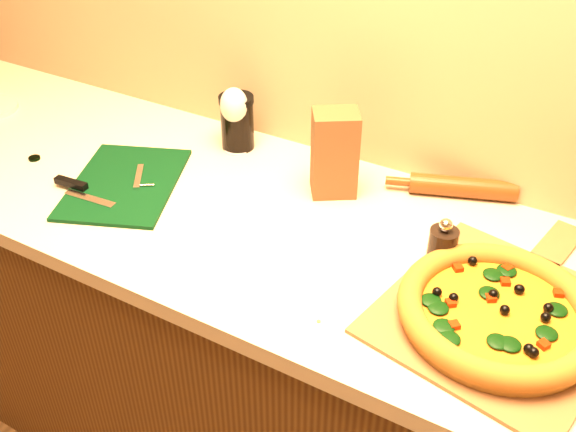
% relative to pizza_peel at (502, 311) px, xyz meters
% --- Properties ---
extents(cabinet, '(2.80, 0.65, 0.86)m').
position_rel_pizza_peel_xyz_m(cabinet, '(-0.37, 0.05, -0.47)').
color(cabinet, '#45260E').
rests_on(cabinet, ground).
extents(countertop, '(2.84, 0.68, 0.04)m').
position_rel_pizza_peel_xyz_m(countertop, '(-0.37, 0.05, -0.02)').
color(countertop, '#C4B899').
rests_on(countertop, cabinet).
extents(pizza_peel, '(0.45, 0.60, 0.01)m').
position_rel_pizza_peel_xyz_m(pizza_peel, '(0.00, 0.00, 0.00)').
color(pizza_peel, brown).
rests_on(pizza_peel, countertop).
extents(pizza, '(0.36, 0.36, 0.05)m').
position_rel_pizza_peel_xyz_m(pizza, '(-0.00, -0.04, 0.03)').
color(pizza, '#A66029').
rests_on(pizza, pizza_peel).
extents(cutting_board, '(0.35, 0.40, 0.02)m').
position_rel_pizza_peel_xyz_m(cutting_board, '(-0.90, -0.01, 0.00)').
color(cutting_board, black).
rests_on(cutting_board, countertop).
extents(bottle_cap, '(0.03, 0.03, 0.01)m').
position_rel_pizza_peel_xyz_m(bottle_cap, '(-1.18, -0.03, -0.00)').
color(bottle_cap, black).
rests_on(bottle_cap, countertop).
extents(pepper_grinder, '(0.06, 0.06, 0.11)m').
position_rel_pizza_peel_xyz_m(pepper_grinder, '(-0.15, 0.08, 0.04)').
color(pepper_grinder, black).
rests_on(pepper_grinder, countertop).
extents(rolling_pin, '(0.34, 0.14, 0.05)m').
position_rel_pizza_peel_xyz_m(rolling_pin, '(-0.18, 0.34, 0.02)').
color(rolling_pin, '#612F10').
rests_on(rolling_pin, countertop).
extents(wine_glass, '(0.07, 0.07, 0.17)m').
position_rel_pizza_peel_xyz_m(wine_glass, '(-0.76, 0.26, 0.12)').
color(wine_glass, silver).
rests_on(wine_glass, countertop).
extents(paper_bag, '(0.13, 0.12, 0.20)m').
position_rel_pizza_peel_xyz_m(paper_bag, '(-0.45, 0.21, 0.10)').
color(paper_bag, brown).
rests_on(paper_bag, countertop).
extents(dark_jar, '(0.09, 0.09, 0.14)m').
position_rel_pizza_peel_xyz_m(dark_jar, '(-0.76, 0.28, 0.07)').
color(dark_jar, black).
rests_on(dark_jar, countertop).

